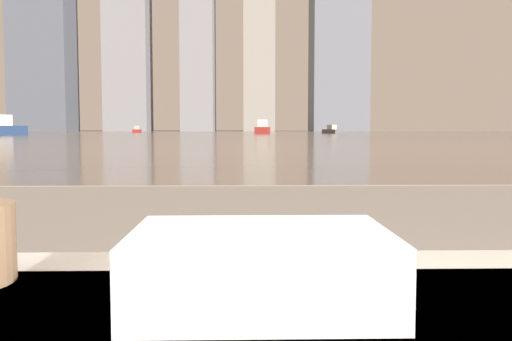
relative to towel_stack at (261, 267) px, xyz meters
The scene contains 8 objects.
towel_stack is the anchor object (origin of this frame).
harbor_water 61.24m from the towel_stack, 89.86° to the left, with size 180.00×110.00×0.01m.
harbor_boat_0 70.96m from the towel_stack, 81.03° to the left, with size 2.16×3.02×1.08m.
harbor_boat_2 68.34m from the towel_stack, 87.99° to the left, with size 2.08×4.68×1.70m.
harbor_boat_3 83.49m from the towel_stack, 100.53° to the left, with size 0.98×2.67×0.99m.
skyline_tower_0 125.14m from the towel_stack, 109.06° to the left, with size 11.57×9.72×34.27m.
skyline_tower_1 121.72m from the towel_stack, 101.27° to the left, with size 8.70×8.67×46.94m.
skyline_tower_2 120.38m from the towel_stack, 94.37° to the left, with size 6.36×13.93×52.75m.
Camera 1 is at (-0.17, 0.17, 0.70)m, focal length 40.00 mm.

